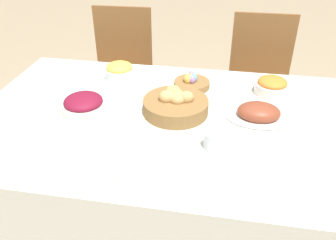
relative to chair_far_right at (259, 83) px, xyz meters
The scene contains 16 objects.
ground_plane 1.14m from the chair_far_right, 117.89° to the right, with size 12.00×12.00×0.00m, color tan.
dining_table 1.03m from the chair_far_right, 117.89° to the right, with size 1.86×1.15×0.74m.
chair_far_right is the anchor object (origin of this frame).
chair_far_left 0.99m from the chair_far_right, behind, with size 0.44×0.44×0.97m.
bread_basket 1.00m from the chair_far_right, 118.26° to the right, with size 0.31×0.31×0.12m.
egg_basket 0.75m from the chair_far_right, 125.67° to the right, with size 0.19×0.19×0.08m.
ham_platter 0.88m from the chair_far_right, 94.67° to the right, with size 0.30×0.21×0.08m.
beet_salad_bowl 1.31m from the chair_far_right, 133.55° to the right, with size 0.22×0.22×0.09m.
carrot_bowl 0.63m from the chair_far_right, 89.18° to the right, with size 0.18×0.18×0.09m.
pineapple_bowl 1.02m from the chair_far_right, 146.53° to the right, with size 0.17×0.17×0.10m.
dinner_plate 1.39m from the chair_far_right, 112.15° to the right, with size 0.28×0.28×0.01m.
fork 1.46m from the chair_far_right, 118.16° to the right, with size 0.02×0.19×0.00m.
knife 1.34m from the chair_far_right, 105.57° to the right, with size 0.02×0.19×0.00m.
spoon 1.33m from the chair_far_right, 104.31° to the right, with size 0.02×0.19×0.00m.
drinking_cup 1.17m from the chair_far_right, 103.48° to the right, with size 0.07×0.07×0.08m.
butter_dish 1.37m from the chair_far_right, 125.87° to the right, with size 0.12×0.08×0.03m.
Camera 1 is at (0.24, -1.39, 1.62)m, focal length 38.00 mm.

